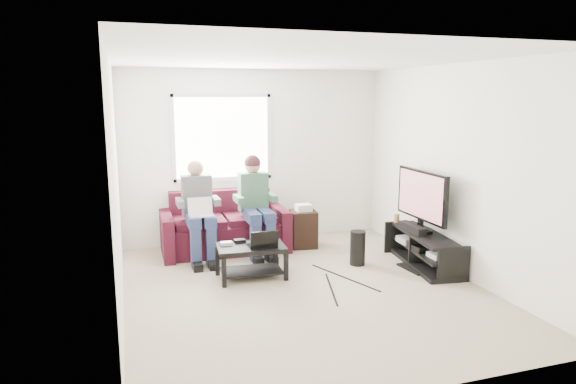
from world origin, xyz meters
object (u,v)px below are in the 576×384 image
Objects in this scene: sofa at (224,229)px; tv at (422,197)px; coffee_table at (251,254)px; tv_stand at (423,251)px; subwoofer at (358,248)px; end_table at (303,228)px.

sofa is 1.63× the size of tv.
tv_stand is (2.26, -0.26, -0.10)m from coffee_table.
subwoofer reaches higher than coffee_table.
tv is 2.40× the size of subwoofer.
end_table is at bearing 134.77° from tv.
end_table is (1.15, -0.20, -0.02)m from sofa.
tv_stand is 3.06× the size of subwoofer.
subwoofer is (1.46, 0.05, -0.07)m from coffee_table.
sofa is 1.26m from coffee_table.
tv is 1.71× the size of end_table.
tv is (2.35, -1.42, 0.59)m from sofa.
tv_stand is 1.27× the size of tv.
end_table is at bearing 132.57° from tv_stand.
tv_stand is 2.17× the size of end_table.
sofa is 1.16m from end_table.
coffee_table is 1.46m from subwoofer.
subwoofer reaches higher than tv_stand.
sofa is at bearing 147.16° from tv_stand.
coffee_table is 1.33× the size of end_table.
coffee_table is at bearing -177.91° from subwoofer.
coffee_table is 2.34m from tv.
tv is 1.07m from subwoofer.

